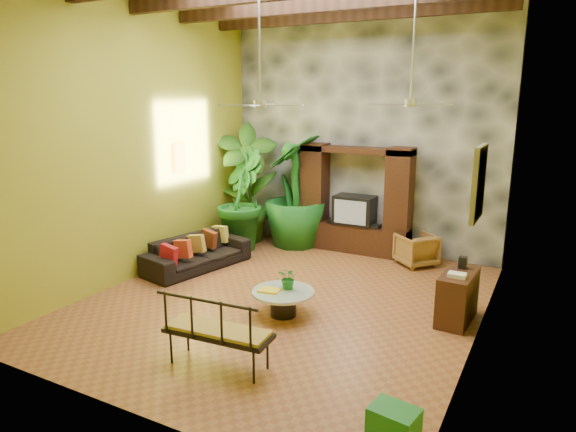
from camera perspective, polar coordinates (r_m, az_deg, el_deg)
The scene contains 21 objects.
ground at distance 8.64m, azimuth -0.31°, elevation -9.32°, with size 7.00×7.00×0.00m, color brown.
back_wall at distance 11.20m, azimuth 8.36°, elevation 8.97°, with size 6.00×0.02×5.00m, color #999622.
left_wall at distance 9.80m, azimuth -16.09°, elevation 7.98°, with size 0.02×7.00×5.00m, color #999622.
right_wall at distance 7.10m, azimuth 21.59°, elevation 5.70°, with size 0.02×7.00×5.00m, color #999622.
stone_accent_wall at distance 11.14m, azimuth 8.25°, elevation 8.95°, with size 5.98×0.10×4.98m, color #363A3E.
entertainment_center at distance 11.08m, azimuth 7.45°, elevation 0.92°, with size 2.40×0.55×2.30m.
ceiling_fan_front at distance 7.72m, azimuth -3.15°, elevation 13.87°, with size 1.28×1.28×1.86m.
ceiling_fan_back at distance 8.49m, azimuth 13.52°, elevation 13.48°, with size 1.28×1.28×1.86m.
wall_art_mask at distance 10.55m, azimuth -12.01°, elevation 6.37°, with size 0.06×0.32×0.55m, color yellow.
wall_art_painting at distance 6.54m, azimuth 20.44°, elevation 3.44°, with size 0.06×0.70×0.90m, color #235781.
sofa at distance 10.21m, azimuth -10.10°, elevation -4.02°, with size 2.17×0.85×0.63m, color black.
wicker_armchair at distance 10.55m, azimuth 14.06°, elevation -3.65°, with size 0.68×0.70×0.64m, color brown.
tall_plant_a at distance 11.68m, azimuth -4.55°, elevation 3.62°, with size 1.43×0.97×2.72m, color #2C631A.
tall_plant_b at distance 11.24m, azimuth -5.40°, elevation 1.86°, with size 1.21×0.98×2.20m, color #185D1F.
tall_plant_c at distance 11.38m, azimuth 0.85°, elevation 2.82°, with size 1.40×1.40×2.50m, color #19611E.
coffee_table at distance 7.99m, azimuth -0.54°, elevation -9.27°, with size 0.96×0.96×0.40m.
centerpiece_plant at distance 7.96m, azimuth 0.09°, elevation -6.92°, with size 0.31×0.27×0.34m, color #1B6922.
yellow_tray at distance 7.91m, azimuth -2.11°, elevation -8.25°, with size 0.31×0.22×0.03m, color #CDD316.
iron_bench at distance 6.48m, azimuth -8.20°, elevation -12.24°, with size 1.41×0.61×0.57m.
side_console at distance 8.17m, azimuth 18.31°, elevation -8.54°, with size 0.43×0.95×0.76m, color #351B11.
green_bin at distance 5.46m, azimuth 11.66°, elevation -21.95°, with size 0.45×0.34×0.39m, color #1E731F.
Camera 1 is at (3.81, -7.00, 3.33)m, focal length 32.00 mm.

